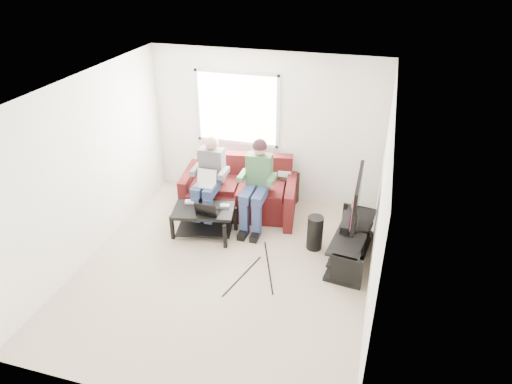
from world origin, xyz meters
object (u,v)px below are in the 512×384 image
(coffee_table, at_px, (204,216))
(tv, at_px, (357,199))
(tv_stand, at_px, (351,244))
(end_table, at_px, (285,189))
(subwoofer, at_px, (315,233))
(sofa, at_px, (240,192))

(coffee_table, distance_m, tv, 2.36)
(tv_stand, distance_m, tv, 0.73)
(coffee_table, bearing_deg, end_table, 51.67)
(end_table, bearing_deg, tv_stand, -43.97)
(coffee_table, distance_m, subwoofer, 1.74)
(tv, height_order, subwoofer, tv)
(subwoofer, bearing_deg, coffee_table, -176.20)
(coffee_table, xyz_separation_m, tv, (2.28, 0.15, 0.59))
(coffee_table, bearing_deg, sofa, 70.98)
(sofa, distance_m, coffee_table, 0.94)
(subwoofer, distance_m, end_table, 1.37)
(tv, bearing_deg, sofa, 159.48)
(tv_stand, xyz_separation_m, subwoofer, (-0.55, 0.07, 0.06))
(sofa, xyz_separation_m, coffee_table, (-0.31, -0.89, 0.01))
(tv_stand, xyz_separation_m, end_table, (-1.28, 1.23, 0.09))
(tv_stand, bearing_deg, subwoofer, 172.82)
(sofa, xyz_separation_m, end_table, (0.70, 0.39, -0.03))
(sofa, bearing_deg, end_table, 29.03)
(coffee_table, xyz_separation_m, subwoofer, (1.73, 0.12, -0.07))
(subwoofer, bearing_deg, end_table, 121.97)
(tv, bearing_deg, coffee_table, -176.34)
(subwoofer, xyz_separation_m, end_table, (-0.72, 1.16, 0.03))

